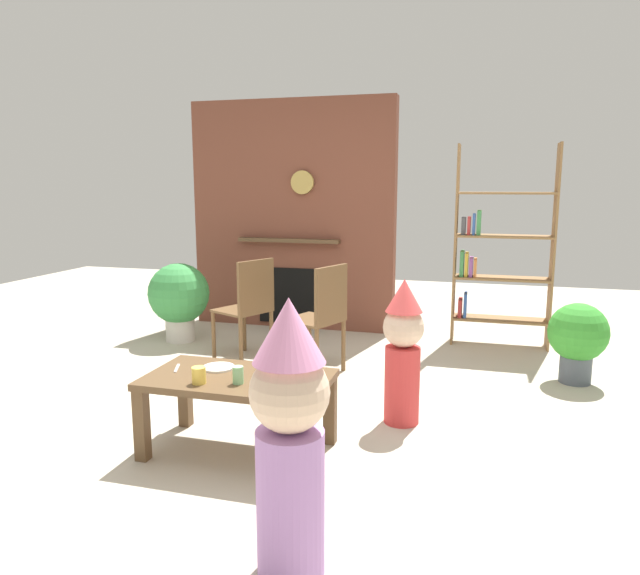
# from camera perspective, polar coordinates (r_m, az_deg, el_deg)

# --- Properties ---
(ground_plane) EXTENTS (12.00, 12.00, 0.00)m
(ground_plane) POSITION_cam_1_polar(r_m,az_deg,el_deg) (3.88, -3.84, -13.27)
(ground_plane) COLOR #BCB29E
(brick_fireplace_feature) EXTENTS (2.20, 0.28, 2.40)m
(brick_fireplace_feature) POSITION_cam_1_polar(r_m,az_deg,el_deg) (6.28, -2.69, 6.92)
(brick_fireplace_feature) COLOR brown
(brick_fireplace_feature) RESTS_ON ground_plane
(bookshelf) EXTENTS (0.90, 0.28, 1.90)m
(bookshelf) POSITION_cam_1_polar(r_m,az_deg,el_deg) (5.79, 16.66, 3.22)
(bookshelf) COLOR olive
(bookshelf) RESTS_ON ground_plane
(coffee_table) EXTENTS (1.05, 0.59, 0.45)m
(coffee_table) POSITION_cam_1_polar(r_m,az_deg,el_deg) (3.43, -7.97, -9.76)
(coffee_table) COLOR brown
(coffee_table) RESTS_ON ground_plane
(paper_cup_near_left) EXTENTS (0.06, 0.06, 0.10)m
(paper_cup_near_left) POSITION_cam_1_polar(r_m,az_deg,el_deg) (3.27, -7.99, -8.44)
(paper_cup_near_left) COLOR #8CD18C
(paper_cup_near_left) RESTS_ON coffee_table
(paper_cup_near_right) EXTENTS (0.07, 0.07, 0.09)m
(paper_cup_near_right) POSITION_cam_1_polar(r_m,az_deg,el_deg) (3.40, -4.31, -7.70)
(paper_cup_near_right) COLOR #669EE0
(paper_cup_near_right) RESTS_ON coffee_table
(paper_cup_center) EXTENTS (0.08, 0.08, 0.09)m
(paper_cup_center) POSITION_cam_1_polar(r_m,az_deg,el_deg) (3.31, -11.72, -8.37)
(paper_cup_center) COLOR #F2CC4C
(paper_cup_center) RESTS_ON coffee_table
(paper_plate_front) EXTENTS (0.19, 0.19, 0.01)m
(paper_plate_front) POSITION_cam_1_polar(r_m,az_deg,el_deg) (3.56, -9.85, -7.67)
(paper_plate_front) COLOR white
(paper_plate_front) RESTS_ON coffee_table
(paper_plate_rear) EXTENTS (0.18, 0.18, 0.01)m
(paper_plate_rear) POSITION_cam_1_polar(r_m,az_deg,el_deg) (3.26, -1.98, -9.16)
(paper_plate_rear) COLOR white
(paper_plate_rear) RESTS_ON coffee_table
(birthday_cake_slice) EXTENTS (0.10, 0.10, 0.09)m
(birthday_cake_slice) POSITION_cam_1_polar(r_m,az_deg,el_deg) (3.08, -2.18, -9.59)
(birthday_cake_slice) COLOR pink
(birthday_cake_slice) RESTS_ON coffee_table
(table_fork) EXTENTS (0.07, 0.15, 0.01)m
(table_fork) POSITION_cam_1_polar(r_m,az_deg,el_deg) (3.60, -13.76, -7.63)
(table_fork) COLOR silver
(table_fork) RESTS_ON coffee_table
(child_with_cone_hat) EXTENTS (0.31, 0.31, 1.12)m
(child_with_cone_hat) POSITION_cam_1_polar(r_m,az_deg,el_deg) (2.31, -2.96, -13.95)
(child_with_cone_hat) COLOR #B27FCC
(child_with_cone_hat) RESTS_ON ground_plane
(child_in_pink) EXTENTS (0.26, 0.26, 0.95)m
(child_in_pink) POSITION_cam_1_polar(r_m,az_deg,el_deg) (3.79, 8.08, -5.85)
(child_in_pink) COLOR #D13838
(child_in_pink) RESTS_ON ground_plane
(dining_chair_left) EXTENTS (0.53, 0.53, 0.90)m
(dining_chair_left) POSITION_cam_1_polar(r_m,az_deg,el_deg) (5.11, -6.93, -1.58)
(dining_chair_left) COLOR brown
(dining_chair_left) RESTS_ON ground_plane
(dining_chair_middle) EXTENTS (0.52, 0.52, 0.90)m
(dining_chair_middle) POSITION_cam_1_polar(r_m,az_deg,el_deg) (4.70, 0.18, -2.51)
(dining_chair_middle) COLOR brown
(dining_chair_middle) RESTS_ON ground_plane
(potted_plant_tall) EXTENTS (0.45, 0.45, 0.63)m
(potted_plant_tall) POSITION_cam_1_polar(r_m,az_deg,el_deg) (4.96, 23.82, -4.38)
(potted_plant_tall) COLOR #4C5660
(potted_plant_tall) RESTS_ON ground_plane
(potted_plant_short) EXTENTS (0.59, 0.59, 0.77)m
(potted_plant_short) POSITION_cam_1_polar(r_m,az_deg,el_deg) (5.90, -13.58, -0.84)
(potted_plant_short) COLOR beige
(potted_plant_short) RESTS_ON ground_plane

